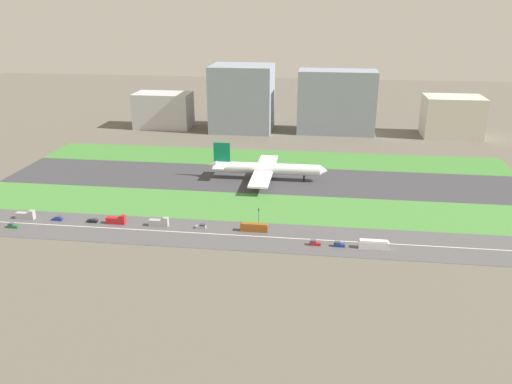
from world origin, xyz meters
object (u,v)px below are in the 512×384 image
Objects in this scene: truck_2 at (26,215)px; truck_1 at (159,223)px; car_0 at (13,226)px; car_2 at (93,220)px; airliner at (265,168)px; cargo_warehouse at (452,116)px; car_4 at (339,244)px; office_tower at (336,102)px; hangar_building at (242,98)px; car_3 at (201,226)px; traffic_light at (259,215)px; truck_0 at (117,220)px; car_1 at (58,219)px; fuel_tank_west at (250,108)px; bus_1 at (374,244)px; car_5 at (315,243)px; terminal_building at (163,110)px; bus_0 at (254,227)px.

truck_2 is 1.00× the size of truck_1.
car_0 is at bearing -92.27° from truck_2.
car_2 is 0.52× the size of truck_2.
cargo_warehouse reaches higher than airliner.
car_4 is 0.11× the size of cargo_warehouse.
office_tower is at bearing 52.87° from truck_2.
hangar_building reaches higher than cargo_warehouse.
truck_2 is at bearing 180.00° from truck_1.
cargo_warehouse is (139.82, 182.00, 13.27)m from car_3.
car_4 is 38.71m from traffic_light.
truck_1 is at bearing -169.23° from traffic_light.
truck_0 is 1.91× the size of car_1.
car_3 is at bearing 0.00° from car_2.
fuel_tank_west reaches higher than truck_2.
fuel_tank_west is at bearing 100.88° from airliner.
fuel_tank_west is at bearing -73.75° from car_4.
car_0 is at bearing -138.88° from cargo_warehouse.
car_3 is (64.70, 0.00, 0.00)m from car_1.
truck_2 is 0.72× the size of bus_1.
truck_2 is 0.15× the size of office_tower.
cargo_warehouse reaches higher than truck_2.
traffic_light is (4.40, -60.01, -1.94)m from airliner.
truck_0 is at bearing -166.73° from car_0.
fuel_tank_west is at bearing 99.07° from traffic_light.
bus_1 is 209.98m from hangar_building.
airliner reaches higher than car_3.
office_tower is at bearing -92.96° from car_5.
car_5 is 0.11× the size of cargo_warehouse.
car_4 is at bearing -56.01° from terminal_building.
fuel_tank_west is (-69.51, 45.00, -14.73)m from office_tower.
office_tower reaches higher than truck_2.
car_5 is (85.88, -10.00, -0.75)m from truck_0.
fuel_tank_west is at bearing 83.39° from truck_0.
truck_2 is 1.91× the size of car_1.
truck_1 reaches higher than car_0.
hangar_building is at bearing 73.56° from car_1.
traffic_light is at bearing 7.44° from truck_0.
car_0 is 0.61× the size of traffic_light.
bus_0 is 2.64× the size of car_4.
car_4 is 246.96m from fuel_tank_west.
cargo_warehouse is at bearing 0.00° from terminal_building.
airliner is 83.40m from car_5.
car_5 is 202.23m from hangar_building.
cargo_warehouse is at bearing 44.02° from car_2.
airliner reaches higher than truck_0.
car_2 is 16.18m from car_1.
car_2 is 1.00× the size of car_5.
truck_1 is at bearing -6.37° from bus_1.
fuel_tank_west reaches higher than car_0.
truck_2 and truck_1 have the same top height.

